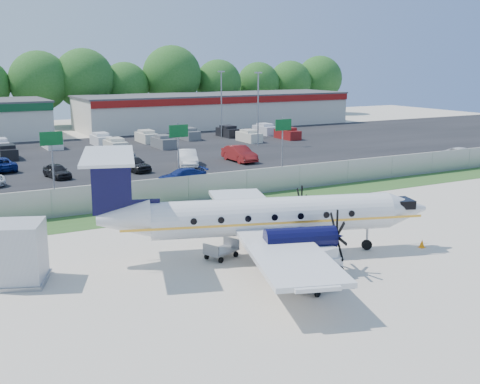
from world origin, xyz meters
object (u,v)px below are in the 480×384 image
baggage_cart_far (221,250)px  service_container (17,255)px  pushback_tug (312,263)px  baggage_cart_near (317,280)px  aircraft (265,216)px

baggage_cart_far → service_container: size_ratio=0.60×
pushback_tug → baggage_cart_near: pushback_tug is taller
aircraft → pushback_tug: aircraft is taller
service_container → baggage_cart_near: bearing=-32.6°
aircraft → baggage_cart_near: 5.71m
aircraft → baggage_cart_far: (-2.25, 0.81, -1.80)m
baggage_cart_near → aircraft: bearing=85.4°
baggage_cart_near → baggage_cart_far: bearing=106.2°
aircraft → baggage_cart_far: bearing=160.2°
pushback_tug → baggage_cart_near: bearing=-116.7°
baggage_cart_far → service_container: bearing=172.1°
aircraft → service_container: (-12.37, 2.22, -0.87)m
aircraft → pushback_tug: size_ratio=6.34×
baggage_cart_near → pushback_tug: bearing=63.3°
aircraft → baggage_cart_near: aircraft is taller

